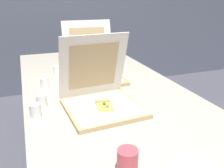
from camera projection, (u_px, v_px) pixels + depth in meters
table at (101, 92)px, 1.60m from camera, size 0.96×2.08×0.74m
pizza_box_front at (101, 98)px, 1.26m from camera, size 0.39×0.39×0.37m
pizza_box_middle at (94, 70)px, 1.71m from camera, size 0.38×0.47×0.37m
cup_white_near_left at (35, 111)px, 1.17m from camera, size 0.06×0.06×0.07m
cup_white_far at (57, 70)px, 1.79m from camera, size 0.06×0.06×0.07m
cup_white_mid at (45, 83)px, 1.53m from camera, size 0.06×0.06×0.07m
cup_white_near_center at (42, 100)px, 1.28m from camera, size 0.06×0.06×0.07m
cup_printed_front at (128, 162)px, 0.80m from camera, size 0.07×0.07×0.09m
napkin_pile at (192, 168)px, 0.83m from camera, size 0.15×0.15×0.01m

